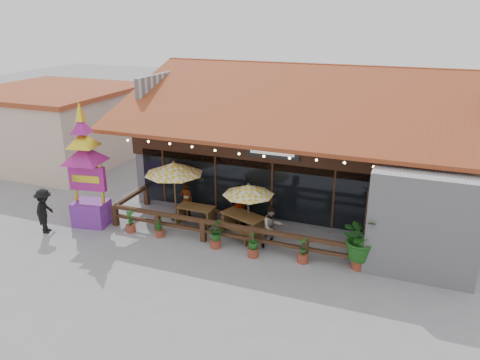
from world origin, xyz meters
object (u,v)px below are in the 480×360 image
at_px(picnic_table_left, 196,212).
at_px(thai_sign_tower, 85,157).
at_px(picnic_table_right, 243,221).
at_px(umbrella_right, 248,190).
at_px(pedestrian, 45,211).
at_px(tropical_plant, 362,239).
at_px(umbrella_left, 174,169).

relative_size(picnic_table_left, thai_sign_tower, 0.28).
height_order(picnic_table_left, picnic_table_right, picnic_table_right).
relative_size(umbrella_right, pedestrian, 1.42).
distance_m(thai_sign_tower, tropical_plant, 11.02).
height_order(umbrella_left, pedestrian, umbrella_left).
height_order(picnic_table_left, thai_sign_tower, thai_sign_tower).
xyz_separation_m(umbrella_left, tropical_plant, (7.85, -1.34, -1.15)).
distance_m(umbrella_left, umbrella_right, 3.39).
height_order(umbrella_right, thai_sign_tower, thai_sign_tower).
relative_size(picnic_table_left, pedestrian, 0.85).
xyz_separation_m(picnic_table_right, thai_sign_tower, (-6.21, -1.39, 2.35)).
xyz_separation_m(picnic_table_left, picnic_table_right, (2.22, -0.29, 0.07)).
xyz_separation_m(picnic_table_right, pedestrian, (-7.44, -2.64, 0.34)).
bearing_deg(umbrella_right, umbrella_left, 176.15).
bearing_deg(umbrella_left, thai_sign_tower, -150.53).
height_order(picnic_table_left, pedestrian, pedestrian).
distance_m(picnic_table_right, tropical_plant, 4.80).
height_order(thai_sign_tower, tropical_plant, thai_sign_tower).
bearing_deg(umbrella_right, picnic_table_left, 175.22).
relative_size(umbrella_left, picnic_table_right, 1.18).
distance_m(umbrella_left, pedestrian, 5.35).
xyz_separation_m(tropical_plant, pedestrian, (-12.10, -1.62, -0.22)).
bearing_deg(picnic_table_right, umbrella_right, 27.50).
xyz_separation_m(picnic_table_right, tropical_plant, (4.66, -1.03, 0.56)).
distance_m(picnic_table_right, thai_sign_tower, 6.78).
relative_size(umbrella_left, pedestrian, 1.42).
bearing_deg(tropical_plant, pedestrian, -172.40).
bearing_deg(picnic_table_left, picnic_table_right, -7.37).
bearing_deg(picnic_table_right, picnic_table_left, 172.63).
bearing_deg(umbrella_right, picnic_table_right, -152.50).
height_order(picnic_table_right, thai_sign_tower, thai_sign_tower).
distance_m(picnic_table_right, pedestrian, 7.90).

